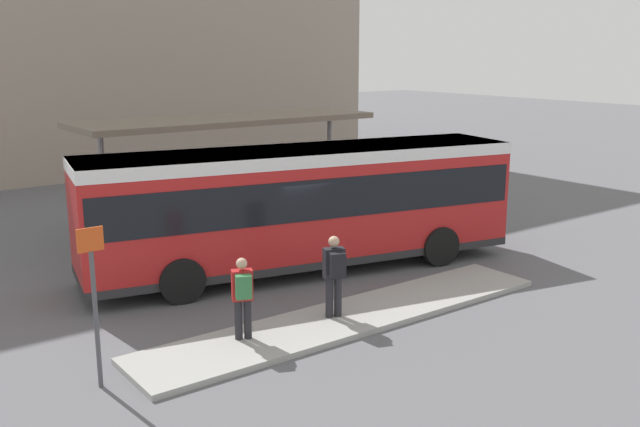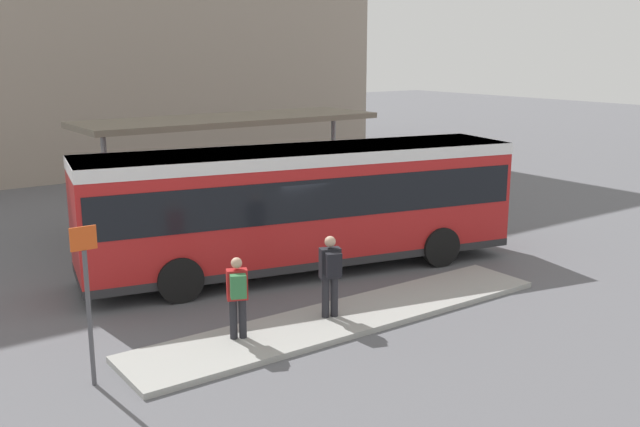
{
  "view_description": "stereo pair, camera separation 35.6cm",
  "coord_description": "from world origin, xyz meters",
  "px_view_note": "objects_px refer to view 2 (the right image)",
  "views": [
    {
      "loc": [
        -10.25,
        -14.54,
        5.62
      ],
      "look_at": [
        0.56,
        0.0,
        1.43
      ],
      "focal_mm": 40.0,
      "sensor_mm": 36.0,
      "label": 1
    },
    {
      "loc": [
        -9.96,
        -14.75,
        5.62
      ],
      "look_at": [
        0.56,
        0.0,
        1.43
      ],
      "focal_mm": 40.0,
      "sensor_mm": 36.0,
      "label": 2
    }
  ],
  "objects_px": {
    "bicycle_yellow": "(469,203)",
    "bicycle_white": "(450,201)",
    "platform_sign": "(88,299)",
    "pedestrian_waiting": "(331,272)",
    "potted_planter_near_shelter": "(301,211)",
    "pedestrian_companion": "(238,293)",
    "city_bus": "(303,200)"
  },
  "relations": [
    {
      "from": "bicycle_white",
      "to": "potted_planter_near_shelter",
      "type": "xyz_separation_m",
      "value": [
        -6.27,
        0.2,
        0.42
      ]
    },
    {
      "from": "pedestrian_waiting",
      "to": "bicycle_white",
      "type": "xyz_separation_m",
      "value": [
        9.79,
        6.12,
        -0.77
      ]
    },
    {
      "from": "bicycle_white",
      "to": "potted_planter_near_shelter",
      "type": "relative_size",
      "value": 1.09
    },
    {
      "from": "bicycle_white",
      "to": "potted_planter_near_shelter",
      "type": "bearing_deg",
      "value": 93.07
    },
    {
      "from": "potted_planter_near_shelter",
      "to": "pedestrian_companion",
      "type": "bearing_deg",
      "value": -132.33
    },
    {
      "from": "pedestrian_waiting",
      "to": "potted_planter_near_shelter",
      "type": "distance_m",
      "value": 7.25
    },
    {
      "from": "pedestrian_companion",
      "to": "potted_planter_near_shelter",
      "type": "distance_m",
      "value": 8.4
    },
    {
      "from": "pedestrian_waiting",
      "to": "bicycle_white",
      "type": "bearing_deg",
      "value": -39.27
    },
    {
      "from": "city_bus",
      "to": "bicycle_yellow",
      "type": "bearing_deg",
      "value": 25.35
    },
    {
      "from": "bicycle_white",
      "to": "potted_planter_near_shelter",
      "type": "height_order",
      "value": "potted_planter_near_shelter"
    },
    {
      "from": "city_bus",
      "to": "pedestrian_waiting",
      "type": "relative_size",
      "value": 6.54
    },
    {
      "from": "pedestrian_companion",
      "to": "potted_planter_near_shelter",
      "type": "bearing_deg",
      "value": -19.41
    },
    {
      "from": "city_bus",
      "to": "potted_planter_near_shelter",
      "type": "distance_m",
      "value": 3.66
    },
    {
      "from": "bicycle_yellow",
      "to": "bicycle_white",
      "type": "height_order",
      "value": "bicycle_yellow"
    },
    {
      "from": "pedestrian_companion",
      "to": "bicycle_yellow",
      "type": "distance_m",
      "value": 13.21
    },
    {
      "from": "platform_sign",
      "to": "pedestrian_waiting",
      "type": "bearing_deg",
      "value": -0.69
    },
    {
      "from": "pedestrian_companion",
      "to": "platform_sign",
      "type": "xyz_separation_m",
      "value": [
        -2.86,
        -0.06,
        0.5
      ]
    },
    {
      "from": "pedestrian_waiting",
      "to": "bicycle_yellow",
      "type": "xyz_separation_m",
      "value": [
        9.96,
        5.39,
        -0.75
      ]
    },
    {
      "from": "city_bus",
      "to": "pedestrian_waiting",
      "type": "xyz_separation_m",
      "value": [
        -1.6,
        -3.4,
        -0.73
      ]
    },
    {
      "from": "bicycle_white",
      "to": "pedestrian_waiting",
      "type": "bearing_deg",
      "value": 126.94
    },
    {
      "from": "bicycle_yellow",
      "to": "bicycle_white",
      "type": "bearing_deg",
      "value": -157.22
    },
    {
      "from": "bicycle_yellow",
      "to": "pedestrian_companion",
      "type": "bearing_deg",
      "value": -56.67
    },
    {
      "from": "pedestrian_waiting",
      "to": "bicycle_yellow",
      "type": "bearing_deg",
      "value": -42.86
    },
    {
      "from": "platform_sign",
      "to": "bicycle_yellow",
      "type": "bearing_deg",
      "value": 19.63
    },
    {
      "from": "city_bus",
      "to": "pedestrian_waiting",
      "type": "distance_m",
      "value": 3.83
    },
    {
      "from": "potted_planter_near_shelter",
      "to": "platform_sign",
      "type": "height_order",
      "value": "platform_sign"
    },
    {
      "from": "pedestrian_waiting",
      "to": "pedestrian_companion",
      "type": "height_order",
      "value": "pedestrian_waiting"
    },
    {
      "from": "bicycle_yellow",
      "to": "potted_planter_near_shelter",
      "type": "xyz_separation_m",
      "value": [
        -6.43,
        0.93,
        0.41
      ]
    },
    {
      "from": "pedestrian_companion",
      "to": "pedestrian_waiting",
      "type": "bearing_deg",
      "value": -70.23
    },
    {
      "from": "pedestrian_waiting",
      "to": "pedestrian_companion",
      "type": "bearing_deg",
      "value": 105.56
    },
    {
      "from": "pedestrian_companion",
      "to": "potted_planter_near_shelter",
      "type": "height_order",
      "value": "pedestrian_companion"
    },
    {
      "from": "pedestrian_waiting",
      "to": "bicycle_white",
      "type": "height_order",
      "value": "pedestrian_waiting"
    }
  ]
}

